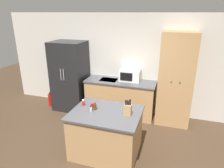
% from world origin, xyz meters
% --- Properties ---
extents(ground_plane, '(14.00, 14.00, 0.00)m').
position_xyz_m(ground_plane, '(0.00, 0.00, 0.00)').
color(ground_plane, '#423021').
extents(wall_back, '(7.20, 0.06, 2.60)m').
position_xyz_m(wall_back, '(0.00, 2.33, 1.30)').
color(wall_back, beige).
rests_on(wall_back, ground_plane).
extents(refrigerator, '(0.87, 0.76, 1.89)m').
position_xyz_m(refrigerator, '(-1.58, 1.93, 0.95)').
color(refrigerator, black).
rests_on(refrigerator, ground_plane).
extents(back_counter, '(1.82, 0.66, 0.94)m').
position_xyz_m(back_counter, '(-0.16, 1.99, 0.47)').
color(back_counter, tan).
rests_on(back_counter, ground_plane).
extents(pantry_cabinet, '(0.78, 0.64, 2.21)m').
position_xyz_m(pantry_cabinet, '(1.19, 1.99, 1.11)').
color(pantry_cabinet, tan).
rests_on(pantry_cabinet, ground_plane).
extents(kitchen_island, '(1.28, 1.00, 0.88)m').
position_xyz_m(kitchen_island, '(0.02, 0.37, 0.44)').
color(kitchen_island, tan).
rests_on(kitchen_island, ground_plane).
extents(microwave, '(0.52, 0.36, 0.30)m').
position_xyz_m(microwave, '(0.07, 2.10, 1.08)').
color(microwave, white).
rests_on(microwave, back_counter).
extents(knife_block, '(0.13, 0.09, 0.31)m').
position_xyz_m(knife_block, '(0.43, 0.38, 0.99)').
color(knife_block, tan).
rests_on(knife_block, kitchen_island).
extents(spice_bottle_tall_dark, '(0.05, 0.05, 0.12)m').
position_xyz_m(spice_bottle_tall_dark, '(-0.49, 0.50, 0.94)').
color(spice_bottle_tall_dark, '#B2281E').
rests_on(spice_bottle_tall_dark, kitchen_island).
extents(spice_bottle_short_red, '(0.06, 0.06, 0.15)m').
position_xyz_m(spice_bottle_short_red, '(-0.21, 0.40, 0.95)').
color(spice_bottle_short_red, '#563319').
rests_on(spice_bottle_short_red, kitchen_island).
extents(spice_bottle_amber_oil, '(0.04, 0.04, 0.11)m').
position_xyz_m(spice_bottle_amber_oil, '(-0.25, 0.31, 0.93)').
color(spice_bottle_amber_oil, beige).
rests_on(spice_bottle_amber_oil, kitchen_island).
extents(spice_bottle_green_herb, '(0.06, 0.06, 0.09)m').
position_xyz_m(spice_bottle_green_herb, '(-0.28, 0.44, 0.93)').
color(spice_bottle_green_herb, '#563319').
rests_on(spice_bottle_green_herb, kitchen_island).
extents(fire_extinguisher, '(0.14, 0.14, 0.42)m').
position_xyz_m(fire_extinguisher, '(-2.22, 1.83, 0.19)').
color(fire_extinguisher, red).
rests_on(fire_extinguisher, ground_plane).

